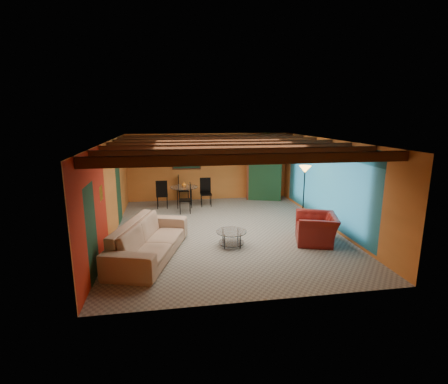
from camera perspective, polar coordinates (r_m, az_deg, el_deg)
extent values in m
cube|color=gray|center=(10.22, 0.18, -6.55)|extent=(6.50, 8.00, 0.01)
cube|color=silver|center=(9.67, 0.20, 8.73)|extent=(6.50, 8.00, 0.01)
cube|color=orange|center=(13.75, -2.59, 4.28)|extent=(6.50, 0.02, 2.70)
cube|color=#AC2313|center=(9.86, -18.77, 0.20)|extent=(0.02, 8.00, 2.70)
cube|color=teal|center=(10.87, 17.35, 1.42)|extent=(0.02, 8.00, 2.70)
imported|color=#A28068|center=(8.49, -12.51, -7.85)|extent=(1.99, 3.21, 0.87)
imported|color=maroon|center=(9.55, 15.36, -5.97)|extent=(1.35, 1.45, 0.78)
cube|color=maroon|center=(13.93, 6.61, 3.35)|extent=(1.40, 0.98, 2.23)
cube|color=black|center=(13.60, -6.37, 5.39)|extent=(1.05, 0.03, 0.65)
imported|color=#26661E|center=(13.77, 6.75, 9.00)|extent=(0.49, 0.43, 0.51)
imported|color=orange|center=(12.64, -6.84, 2.65)|extent=(0.21, 0.21, 0.19)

